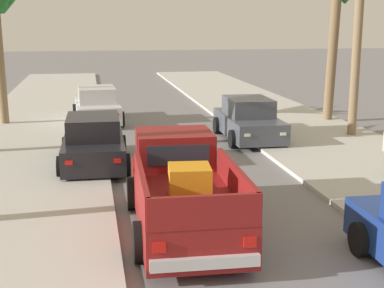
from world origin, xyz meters
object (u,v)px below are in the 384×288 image
(pickup_truck, at_px, (182,191))
(car_left_near, at_px, (248,120))
(car_right_mid, at_px, (97,106))
(car_left_far, at_px, (94,143))

(pickup_truck, relative_size, car_left_near, 1.23)
(car_right_mid, bearing_deg, pickup_truck, -83.18)
(pickup_truck, bearing_deg, car_right_mid, 96.82)
(pickup_truck, xyz_separation_m, car_left_far, (-1.78, 5.54, -0.08))
(pickup_truck, height_order, car_right_mid, pickup_truck)
(car_left_near, bearing_deg, car_left_far, -153.13)
(car_left_far, bearing_deg, car_right_mid, 88.28)
(pickup_truck, height_order, car_left_near, pickup_truck)
(pickup_truck, bearing_deg, car_left_near, 65.29)
(car_left_near, relative_size, car_right_mid, 0.99)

